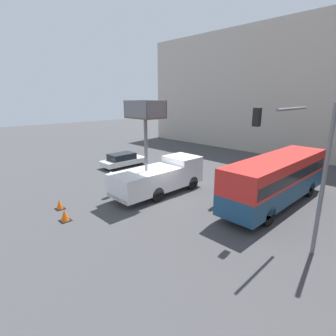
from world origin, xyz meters
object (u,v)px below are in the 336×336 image
traffic_cone_mid_road (60,205)px  road_worker_directing (217,192)px  road_worker_near_truck (111,184)px  traffic_cone_near_truck (65,216)px  city_bus (277,177)px  traffic_light_pole (300,154)px  parked_car_curbside (123,160)px  utility_truck (160,174)px

traffic_cone_mid_road → road_worker_directing: bearing=48.6°
road_worker_near_truck → traffic_cone_near_truck: bearing=-40.6°
traffic_cone_near_truck → road_worker_directing: bearing=59.1°
city_bus → traffic_cone_near_truck: bearing=155.8°
traffic_light_pole → parked_car_curbside: bearing=171.5°
utility_truck → road_worker_directing: size_ratio=3.80×
traffic_light_pole → road_worker_near_truck: (-11.61, -2.74, -3.64)m
traffic_light_pole → road_worker_directing: size_ratio=3.53×
traffic_cone_mid_road → parked_car_curbside: parked_car_curbside is taller
utility_truck → traffic_light_pole: 10.11m
road_worker_directing → traffic_cone_near_truck: bearing=115.3°
traffic_cone_mid_road → traffic_light_pole: bearing=28.3°
traffic_light_pole → road_worker_near_truck: 12.47m
utility_truck → parked_car_curbside: utility_truck is taller
road_worker_directing → traffic_cone_near_truck: 9.52m
road_worker_near_truck → road_worker_directing: road_worker_directing is taller
city_bus → parked_car_curbside: 15.54m
traffic_light_pole → traffic_cone_mid_road: 14.24m
utility_truck → traffic_cone_mid_road: size_ratio=11.38×
city_bus → traffic_light_pole: traffic_light_pole is taller
parked_car_curbside → traffic_cone_mid_road: bearing=-56.1°
utility_truck → traffic_cone_near_truck: utility_truck is taller
utility_truck → road_worker_near_truck: size_ratio=3.98×
traffic_light_pole → traffic_cone_mid_road: bearing=-151.7°
road_worker_directing → traffic_cone_mid_road: size_ratio=3.00×
city_bus → traffic_light_pole: (2.71, -4.40, 2.65)m
road_worker_near_truck → utility_truck: bearing=85.1°
traffic_light_pole → traffic_cone_mid_road: traffic_light_pole is taller
parked_car_curbside → traffic_light_pole: bearing=-8.5°
city_bus → utility_truck: bearing=130.1°
traffic_cone_near_truck → parked_car_curbside: parked_car_curbside is taller
road_worker_directing → parked_car_curbside: size_ratio=0.41×
traffic_light_pole → road_worker_directing: (-5.20, 1.26, -3.58)m
road_worker_near_truck → traffic_cone_mid_road: (-0.35, -3.69, -0.62)m
city_bus → road_worker_near_truck: 11.46m
utility_truck → traffic_cone_mid_road: bearing=-109.5°
road_worker_directing → parked_car_curbside: road_worker_directing is taller
traffic_light_pole → traffic_cone_near_truck: bearing=-145.6°
road_worker_directing → traffic_light_pole: bearing=-137.4°
road_worker_directing → parked_car_curbside: 13.00m
road_worker_near_truck → parked_car_curbside: size_ratio=0.39×
city_bus → traffic_cone_mid_road: size_ratio=16.27×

